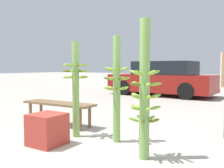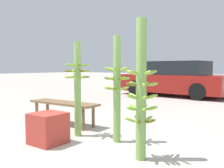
{
  "view_description": "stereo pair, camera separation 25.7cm",
  "coord_description": "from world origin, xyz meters",
  "px_view_note": "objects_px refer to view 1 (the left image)",
  "views": [
    {
      "loc": [
        2.02,
        -2.73,
        1.15
      ],
      "look_at": [
        0.03,
        0.43,
        0.9
      ],
      "focal_mm": 40.0,
      "sensor_mm": 36.0,
      "label": 1
    },
    {
      "loc": [
        2.23,
        -2.59,
        1.15
      ],
      "look_at": [
        0.03,
        0.43,
        0.9
      ],
      "focal_mm": 40.0,
      "sensor_mm": 36.0,
      "label": 2
    }
  ],
  "objects_px": {
    "banana_stalk_center": "(117,87)",
    "banana_stalk_right": "(145,91)",
    "parked_car": "(162,79)",
    "produce_crate": "(47,129)",
    "market_bench": "(59,106)",
    "banana_stalk_left": "(76,86)"
  },
  "relations": [
    {
      "from": "parked_car",
      "to": "market_bench",
      "type": "bearing_deg",
      "value": -175.1
    },
    {
      "from": "banana_stalk_left",
      "to": "banana_stalk_center",
      "type": "relative_size",
      "value": 0.96
    },
    {
      "from": "parked_car",
      "to": "banana_stalk_right",
      "type": "bearing_deg",
      "value": -157.7
    },
    {
      "from": "market_bench",
      "to": "produce_crate",
      "type": "distance_m",
      "value": 1.26
    },
    {
      "from": "market_bench",
      "to": "parked_car",
      "type": "xyz_separation_m",
      "value": [
        -0.18,
        6.12,
        0.27
      ]
    },
    {
      "from": "parked_car",
      "to": "produce_crate",
      "type": "bearing_deg",
      "value": -169.41
    },
    {
      "from": "market_bench",
      "to": "parked_car",
      "type": "bearing_deg",
      "value": 89.68
    },
    {
      "from": "banana_stalk_center",
      "to": "produce_crate",
      "type": "bearing_deg",
      "value": -139.36
    },
    {
      "from": "banana_stalk_left",
      "to": "banana_stalk_center",
      "type": "bearing_deg",
      "value": 8.6
    },
    {
      "from": "produce_crate",
      "to": "banana_stalk_center",
      "type": "bearing_deg",
      "value": 40.64
    },
    {
      "from": "banana_stalk_center",
      "to": "banana_stalk_right",
      "type": "distance_m",
      "value": 0.79
    },
    {
      "from": "banana_stalk_left",
      "to": "parked_car",
      "type": "relative_size",
      "value": 0.36
    },
    {
      "from": "banana_stalk_center",
      "to": "banana_stalk_right",
      "type": "xyz_separation_m",
      "value": [
        0.66,
        -0.42,
        0.02
      ]
    },
    {
      "from": "market_bench",
      "to": "banana_stalk_right",
      "type": "bearing_deg",
      "value": -20.86
    },
    {
      "from": "banana_stalk_center",
      "to": "market_bench",
      "type": "relative_size",
      "value": 1.04
    },
    {
      "from": "banana_stalk_left",
      "to": "market_bench",
      "type": "xyz_separation_m",
      "value": [
        -0.81,
        0.43,
        -0.44
      ]
    },
    {
      "from": "banana_stalk_center",
      "to": "banana_stalk_left",
      "type": "bearing_deg",
      "value": -171.4
    },
    {
      "from": "banana_stalk_left",
      "to": "produce_crate",
      "type": "height_order",
      "value": "banana_stalk_left"
    },
    {
      "from": "banana_stalk_left",
      "to": "produce_crate",
      "type": "bearing_deg",
      "value": -96.96
    },
    {
      "from": "market_bench",
      "to": "produce_crate",
      "type": "bearing_deg",
      "value": -55.6
    },
    {
      "from": "banana_stalk_left",
      "to": "banana_stalk_right",
      "type": "bearing_deg",
      "value": -12.82
    },
    {
      "from": "banana_stalk_right",
      "to": "produce_crate",
      "type": "relative_size",
      "value": 3.74
    }
  ]
}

